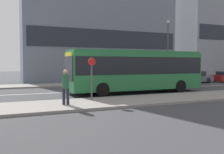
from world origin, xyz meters
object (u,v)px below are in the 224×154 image
object	(u,v)px
pedestrian_near_stop	(66,85)
bus_stop_sign	(92,75)
street_lamp	(168,45)
city_bus	(136,69)
parked_car_0	(194,77)

from	to	relation	value
pedestrian_near_stop	bus_stop_sign	xyz separation A→B (m)	(1.77, 1.15, 0.43)
bus_stop_sign	street_lamp	distance (m)	16.67
city_bus	pedestrian_near_stop	bearing A→B (deg)	-146.69
city_bus	parked_car_0	distance (m)	12.33
pedestrian_near_stop	street_lamp	world-z (taller)	street_lamp
bus_stop_sign	pedestrian_near_stop	bearing A→B (deg)	-146.94
parked_car_0	street_lamp	size ratio (longest dim) A/B	0.59
parked_car_0	bus_stop_sign	size ratio (longest dim) A/B	1.70
city_bus	bus_stop_sign	world-z (taller)	city_bus
city_bus	pedestrian_near_stop	distance (m)	7.71
city_bus	parked_car_0	bearing A→B (deg)	27.83
city_bus	parked_car_0	size ratio (longest dim) A/B	2.50
city_bus	bus_stop_sign	xyz separation A→B (m)	(-4.61, -3.12, -0.25)
parked_car_0	pedestrian_near_stop	distance (m)	19.94
city_bus	parked_car_0	xyz separation A→B (m)	(10.81, 5.83, -1.18)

